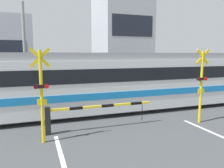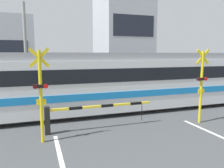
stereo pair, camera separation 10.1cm
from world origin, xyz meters
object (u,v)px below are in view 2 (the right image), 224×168
object	(u,v)px
crossing_signal_left	(41,91)
crossing_barrier_far	(118,87)
commuter_train	(75,82)
crossing_signal_right	(201,83)
crossing_barrier_near	(79,112)

from	to	relation	value
crossing_signal_left	crossing_barrier_far	bearing A→B (deg)	50.92
commuter_train	crossing_signal_right	bearing A→B (deg)	-33.58
crossing_barrier_near	crossing_barrier_far	size ratio (longest dim) A/B	1.00
commuter_train	crossing_barrier_near	world-z (taller)	commuter_train
crossing_barrier_near	crossing_barrier_far	bearing A→B (deg)	56.40
crossing_barrier_near	crossing_barrier_far	distance (m)	6.92
crossing_barrier_near	crossing_barrier_far	world-z (taller)	same
crossing_barrier_far	crossing_barrier_near	bearing A→B (deg)	-123.60
crossing_signal_right	crossing_barrier_near	bearing A→B (deg)	172.27
crossing_barrier_far	crossing_signal_right	distance (m)	6.71
crossing_barrier_near	crossing_signal_left	distance (m)	1.91
commuter_train	crossing_barrier_near	bearing A→B (deg)	-96.11
crossing_signal_left	crossing_signal_right	xyz separation A→B (m)	(6.69, 0.00, 0.00)
commuter_train	crossing_barrier_near	size ratio (longest dim) A/B	4.54
commuter_train	crossing_barrier_near	xyz separation A→B (m)	(-0.28, -2.59, -0.91)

